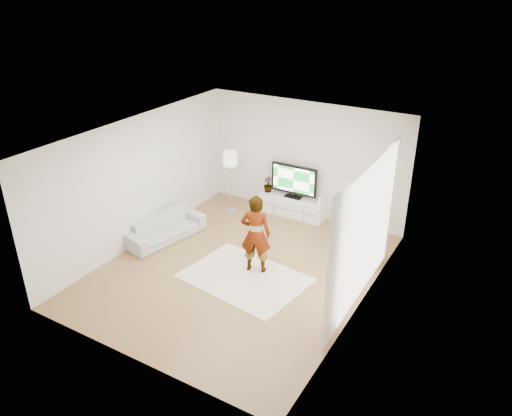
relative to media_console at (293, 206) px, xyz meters
The scene contains 17 objects.
floor 2.78m from the media_console, 86.30° to the right, with size 6.00×6.00×0.00m, color #A87B4C.
ceiling 3.78m from the media_console, 86.30° to the right, with size 6.00×6.00×0.00m, color white.
wall_left 3.79m from the media_console, 130.01° to the right, with size 0.02×6.00×2.80m, color white.
wall_right 4.02m from the media_console, 45.91° to the right, with size 0.02×6.00×2.80m, color white.
wall_back 1.21m from the media_console, 52.73° to the left, with size 5.00×0.02×2.80m, color white.
wall_front 5.88m from the media_console, 88.22° to the right, with size 5.00×0.02×2.80m, color white.
window 3.82m from the media_console, 42.83° to the right, with size 0.01×2.60×2.50m, color white.
curtain_near 4.70m from the media_console, 55.59° to the right, with size 0.04×0.70×2.60m, color white.
curtain_far 3.04m from the media_console, 24.31° to the right, with size 0.04×0.70×2.60m, color white.
media_console is the anchor object (origin of this frame).
television 0.68m from the media_console, 90.00° to the left, with size 1.18×0.23×0.82m.
game_console 0.80m from the media_console, ahead, with size 0.07×0.16×0.21m.
potted_plant 0.82m from the media_console, behind, with size 0.22×0.22×0.39m, color #3F7238.
rug 3.02m from the media_console, 81.52° to the right, with size 2.30×1.66×0.01m, color white.
player 2.73m from the media_console, 79.51° to the right, with size 0.59×0.39×1.63m, color #334772.
sofa 3.17m from the media_console, 127.33° to the right, with size 1.85×0.72×0.54m, color beige.
floor_lamp 1.88m from the media_console, 157.97° to the right, with size 0.35×0.35×1.56m.
Camera 1 is at (4.61, -7.20, 5.49)m, focal length 35.00 mm.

